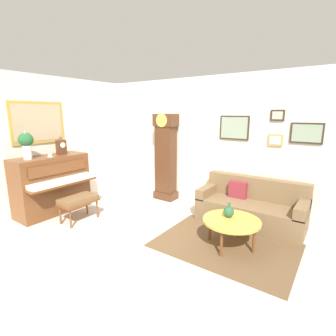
{
  "coord_description": "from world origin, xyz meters",
  "views": [
    {
      "loc": [
        2.62,
        -2.65,
        2.05
      ],
      "look_at": [
        -0.07,
        1.18,
        1.02
      ],
      "focal_mm": 27.09,
      "sensor_mm": 36.0,
      "label": 1
    }
  ],
  "objects_px": {
    "coffee_table": "(231,221)",
    "flower_vase": "(26,143)",
    "piano": "(52,184)",
    "green_jug": "(229,212)",
    "couch": "(251,207)",
    "teacup": "(50,156)",
    "grandfather_clock": "(166,160)",
    "mantel_clock": "(61,146)",
    "piano_bench": "(78,201)"
  },
  "relations": [
    {
      "from": "mantel_clock",
      "to": "grandfather_clock",
      "type": "bearing_deg",
      "value": 51.03
    },
    {
      "from": "mantel_clock",
      "to": "flower_vase",
      "type": "xyz_separation_m",
      "value": [
        -0.0,
        -0.7,
        0.14
      ]
    },
    {
      "from": "couch",
      "to": "teacup",
      "type": "distance_m",
      "value": 4.02
    },
    {
      "from": "grandfather_clock",
      "to": "flower_vase",
      "type": "relative_size",
      "value": 3.5
    },
    {
      "from": "green_jug",
      "to": "teacup",
      "type": "bearing_deg",
      "value": -165.22
    },
    {
      "from": "piano_bench",
      "to": "couch",
      "type": "distance_m",
      "value": 3.27
    },
    {
      "from": "piano",
      "to": "mantel_clock",
      "type": "xyz_separation_m",
      "value": [
        0.0,
        0.27,
        0.76
      ]
    },
    {
      "from": "grandfather_clock",
      "to": "teacup",
      "type": "relative_size",
      "value": 17.5
    },
    {
      "from": "grandfather_clock",
      "to": "green_jug",
      "type": "bearing_deg",
      "value": -29.73
    },
    {
      "from": "piano",
      "to": "coffee_table",
      "type": "xyz_separation_m",
      "value": [
        3.56,
        0.79,
        -0.19
      ]
    },
    {
      "from": "piano",
      "to": "coffee_table",
      "type": "height_order",
      "value": "piano"
    },
    {
      "from": "piano",
      "to": "mantel_clock",
      "type": "height_order",
      "value": "mantel_clock"
    },
    {
      "from": "piano_bench",
      "to": "coffee_table",
      "type": "bearing_deg",
      "value": 15.6
    },
    {
      "from": "teacup",
      "to": "green_jug",
      "type": "bearing_deg",
      "value": 14.78
    },
    {
      "from": "couch",
      "to": "coffee_table",
      "type": "bearing_deg",
      "value": -88.9
    },
    {
      "from": "flower_vase",
      "to": "green_jug",
      "type": "xyz_separation_m",
      "value": [
        3.48,
        1.28,
        -0.98
      ]
    },
    {
      "from": "piano",
      "to": "teacup",
      "type": "bearing_deg",
      "value": -21.68
    },
    {
      "from": "grandfather_clock",
      "to": "teacup",
      "type": "distance_m",
      "value": 2.48
    },
    {
      "from": "grandfather_clock",
      "to": "green_jug",
      "type": "xyz_separation_m",
      "value": [
        2.06,
        -1.17,
        -0.44
      ]
    },
    {
      "from": "teacup",
      "to": "green_jug",
      "type": "xyz_separation_m",
      "value": [
        3.39,
        0.9,
        -0.69
      ]
    },
    {
      "from": "piano_bench",
      "to": "grandfather_clock",
      "type": "relative_size",
      "value": 0.34
    },
    {
      "from": "piano",
      "to": "teacup",
      "type": "distance_m",
      "value": 0.62
    },
    {
      "from": "flower_vase",
      "to": "piano",
      "type": "bearing_deg",
      "value": 90.2
    },
    {
      "from": "coffee_table",
      "to": "mantel_clock",
      "type": "relative_size",
      "value": 2.32
    },
    {
      "from": "coffee_table",
      "to": "flower_vase",
      "type": "height_order",
      "value": "flower_vase"
    },
    {
      "from": "piano",
      "to": "teacup",
      "type": "height_order",
      "value": "teacup"
    },
    {
      "from": "piano",
      "to": "couch",
      "type": "distance_m",
      "value": 3.99
    },
    {
      "from": "coffee_table",
      "to": "teacup",
      "type": "distance_m",
      "value": 3.66
    },
    {
      "from": "teacup",
      "to": "green_jug",
      "type": "distance_m",
      "value": 3.58
    },
    {
      "from": "piano",
      "to": "grandfather_clock",
      "type": "height_order",
      "value": "grandfather_clock"
    },
    {
      "from": "mantel_clock",
      "to": "teacup",
      "type": "bearing_deg",
      "value": -74.29
    },
    {
      "from": "mantel_clock",
      "to": "green_jug",
      "type": "distance_m",
      "value": 3.63
    },
    {
      "from": "mantel_clock",
      "to": "green_jug",
      "type": "height_order",
      "value": "mantel_clock"
    },
    {
      "from": "teacup",
      "to": "mantel_clock",
      "type": "bearing_deg",
      "value": 105.71
    },
    {
      "from": "mantel_clock",
      "to": "teacup",
      "type": "xyz_separation_m",
      "value": [
        0.09,
        -0.31,
        -0.15
      ]
    },
    {
      "from": "piano_bench",
      "to": "piano",
      "type": "bearing_deg",
      "value": -178.31
    },
    {
      "from": "piano_bench",
      "to": "green_jug",
      "type": "height_order",
      "value": "green_jug"
    },
    {
      "from": "piano",
      "to": "coffee_table",
      "type": "distance_m",
      "value": 3.65
    },
    {
      "from": "couch",
      "to": "flower_vase",
      "type": "bearing_deg",
      "value": -147.61
    },
    {
      "from": "piano_bench",
      "to": "flower_vase",
      "type": "height_order",
      "value": "flower_vase"
    },
    {
      "from": "flower_vase",
      "to": "piano_bench",
      "type": "bearing_deg",
      "value": 28.84
    },
    {
      "from": "piano_bench",
      "to": "couch",
      "type": "relative_size",
      "value": 0.37
    },
    {
      "from": "grandfather_clock",
      "to": "couch",
      "type": "xyz_separation_m",
      "value": [
        2.12,
        -0.21,
        -0.65
      ]
    },
    {
      "from": "couch",
      "to": "mantel_clock",
      "type": "distance_m",
      "value": 4.0
    },
    {
      "from": "piano",
      "to": "green_jug",
      "type": "xyz_separation_m",
      "value": [
        3.48,
        0.86,
        -0.08
      ]
    },
    {
      "from": "piano",
      "to": "flower_vase",
      "type": "distance_m",
      "value": 1.0
    },
    {
      "from": "piano",
      "to": "teacup",
      "type": "xyz_separation_m",
      "value": [
        0.09,
        -0.04,
        0.61
      ]
    },
    {
      "from": "couch",
      "to": "green_jug",
      "type": "height_order",
      "value": "couch"
    },
    {
      "from": "couch",
      "to": "coffee_table",
      "type": "height_order",
      "value": "couch"
    },
    {
      "from": "coffee_table",
      "to": "flower_vase",
      "type": "distance_m",
      "value": 3.92
    }
  ]
}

